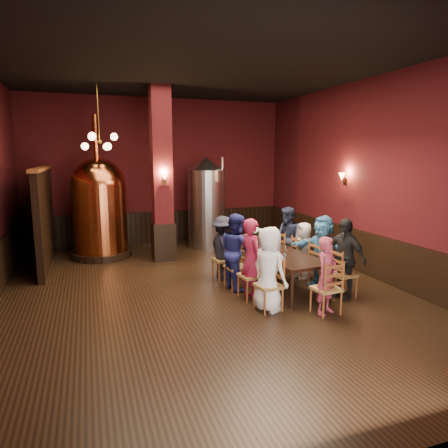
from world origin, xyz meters
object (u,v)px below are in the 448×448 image
object	(u,v)px
person_0	(269,269)
copper_kettle	(99,207)
rose_vase	(259,233)
steel_vessel	(207,203)
dining_table	(279,256)
person_2	(236,251)
person_1	(251,259)

from	to	relation	value
person_0	copper_kettle	xyz separation A→B (m)	(-2.71, 4.99, 0.62)
rose_vase	person_0	bearing A→B (deg)	-109.00
person_0	steel_vessel	distance (m)	5.27
copper_kettle	steel_vessel	size ratio (longest dim) A/B	1.41
dining_table	person_2	world-z (taller)	person_2
steel_vessel	person_1	bearing A→B (deg)	-95.67
dining_table	copper_kettle	size ratio (longest dim) A/B	0.65
person_1	copper_kettle	distance (m)	5.10
person_2	rose_vase	bearing A→B (deg)	-56.85
steel_vessel	rose_vase	xyz separation A→B (m)	(0.31, -3.18, -0.36)
person_1	rose_vase	bearing A→B (deg)	-39.78
person_2	steel_vessel	distance (m)	3.97
dining_table	rose_vase	world-z (taller)	rose_vase
copper_kettle	dining_table	bearing A→B (deg)	-48.53
dining_table	person_0	world-z (taller)	person_0
person_0	person_2	world-z (taller)	person_2
copper_kettle	rose_vase	size ratio (longest dim) A/B	10.11
person_1	person_2	distance (m)	0.66
person_2	copper_kettle	bearing A→B (deg)	27.26
person_1	person_2	xyz separation A→B (m)	(-0.06, 0.66, 0.00)
copper_kettle	person_1	bearing A→B (deg)	-58.55
person_1	steel_vessel	distance (m)	4.61
steel_vessel	person_0	bearing A→B (deg)	-94.28
person_2	rose_vase	size ratio (longest dim) A/B	4.23
dining_table	person_1	distance (m)	0.92
person_1	rose_vase	distance (m)	1.59
person_0	copper_kettle	bearing A→B (deg)	8.33
person_2	person_0	bearing A→B (deg)	177.43
copper_kettle	rose_vase	bearing A→B (deg)	-40.80
person_0	steel_vessel	size ratio (longest dim) A/B	0.57
dining_table	person_1	xyz separation A→B (m)	(-0.82, -0.41, 0.11)
person_0	rose_vase	distance (m)	2.18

